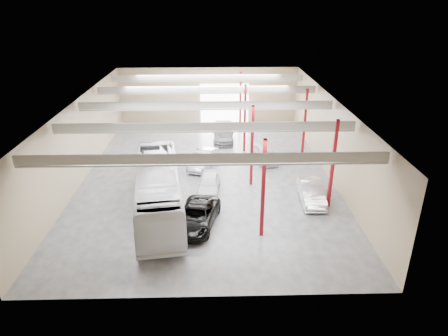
{
  "coord_description": "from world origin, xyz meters",
  "views": [
    {
      "loc": [
        0.61,
        -33.22,
        15.26
      ],
      "look_at": [
        1.42,
        -3.48,
        2.2
      ],
      "focal_mm": 32.0,
      "sensor_mm": 36.0,
      "label": 1
    }
  ],
  "objects_px": {
    "car_row_b": "(203,159)",
    "car_right_far": "(264,153)",
    "black_sedan": "(196,216)",
    "car_right_near": "(311,192)",
    "car_row_a": "(209,183)",
    "coach_bus": "(158,189)",
    "car_row_c": "(224,134)"
  },
  "relations": [
    {
      "from": "black_sedan",
      "to": "car_right_near",
      "type": "xyz_separation_m",
      "value": [
        8.98,
        3.44,
        0.02
      ]
    },
    {
      "from": "car_row_b",
      "to": "black_sedan",
      "type": "bearing_deg",
      "value": -73.55
    },
    {
      "from": "car_right_far",
      "to": "car_row_c",
      "type": "bearing_deg",
      "value": 113.46
    },
    {
      "from": "car_right_near",
      "to": "car_right_far",
      "type": "xyz_separation_m",
      "value": [
        -2.71,
        8.52,
        -0.02
      ]
    },
    {
      "from": "car_row_a",
      "to": "car_right_near",
      "type": "relative_size",
      "value": 0.89
    },
    {
      "from": "car_right_near",
      "to": "car_right_far",
      "type": "bearing_deg",
      "value": 110.35
    },
    {
      "from": "car_row_a",
      "to": "car_row_b",
      "type": "xyz_separation_m",
      "value": [
        -0.61,
        5.2,
        0.07
      ]
    },
    {
      "from": "car_row_a",
      "to": "coach_bus",
      "type": "bearing_deg",
      "value": -134.84
    },
    {
      "from": "car_row_c",
      "to": "car_right_far",
      "type": "height_order",
      "value": "car_row_c"
    },
    {
      "from": "coach_bus",
      "to": "car_right_near",
      "type": "xyz_separation_m",
      "value": [
        11.87,
        1.22,
        -1.06
      ]
    },
    {
      "from": "car_row_b",
      "to": "car_row_c",
      "type": "distance_m",
      "value": 7.69
    },
    {
      "from": "coach_bus",
      "to": "car_row_a",
      "type": "bearing_deg",
      "value": 31.86
    },
    {
      "from": "car_row_c",
      "to": "car_right_far",
      "type": "bearing_deg",
      "value": -55.49
    },
    {
      "from": "coach_bus",
      "to": "car_row_a",
      "type": "relative_size",
      "value": 3.11
    },
    {
      "from": "car_row_b",
      "to": "car_row_c",
      "type": "height_order",
      "value": "car_row_b"
    },
    {
      "from": "car_row_b",
      "to": "car_right_far",
      "type": "distance_m",
      "value": 6.18
    },
    {
      "from": "car_row_a",
      "to": "car_row_b",
      "type": "relative_size",
      "value": 0.89
    },
    {
      "from": "black_sedan",
      "to": "car_right_far",
      "type": "distance_m",
      "value": 13.5
    },
    {
      "from": "car_row_c",
      "to": "coach_bus",
      "type": "bearing_deg",
      "value": -106.89
    },
    {
      "from": "car_row_a",
      "to": "car_row_b",
      "type": "height_order",
      "value": "car_row_b"
    },
    {
      "from": "coach_bus",
      "to": "car_row_b",
      "type": "relative_size",
      "value": 2.76
    },
    {
      "from": "car_row_a",
      "to": "car_row_c",
      "type": "bearing_deg",
      "value": 88.09
    },
    {
      "from": "black_sedan",
      "to": "car_right_near",
      "type": "relative_size",
      "value": 1.16
    },
    {
      "from": "coach_bus",
      "to": "car_right_far",
      "type": "height_order",
      "value": "coach_bus"
    },
    {
      "from": "car_row_a",
      "to": "car_right_far",
      "type": "relative_size",
      "value": 0.94
    },
    {
      "from": "coach_bus",
      "to": "black_sedan",
      "type": "xyz_separation_m",
      "value": [
        2.89,
        -2.22,
        -1.08
      ]
    },
    {
      "from": "car_right_near",
      "to": "car_right_far",
      "type": "relative_size",
      "value": 1.06
    },
    {
      "from": "coach_bus",
      "to": "car_row_b",
      "type": "distance_m",
      "value": 8.99
    },
    {
      "from": "coach_bus",
      "to": "car_row_c",
      "type": "xyz_separation_m",
      "value": [
        5.28,
        15.74,
        -1.06
      ]
    },
    {
      "from": "black_sedan",
      "to": "car_row_c",
      "type": "relative_size",
      "value": 1.02
    },
    {
      "from": "coach_bus",
      "to": "car_row_b",
      "type": "height_order",
      "value": "coach_bus"
    },
    {
      "from": "car_right_near",
      "to": "coach_bus",
      "type": "bearing_deg",
      "value": -171.42
    }
  ]
}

